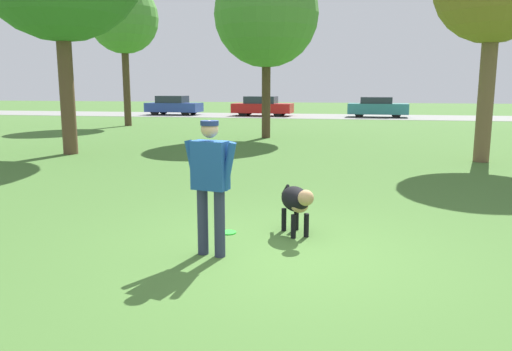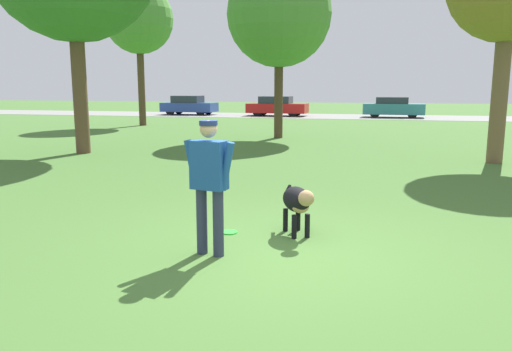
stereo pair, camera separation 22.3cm
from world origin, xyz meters
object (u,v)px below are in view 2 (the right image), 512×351
Objects in this scene: tree_far_left at (139,20)px; person at (209,177)px; frisbee at (229,232)px; tree_mid_center at (279,15)px; dog at (298,201)px; parked_car_red at (277,106)px; parked_car_blue at (189,105)px; parked_car_teal at (393,107)px.

person is at bearing -61.68° from tree_far_left.
tree_mid_center reaches higher than frisbee.
tree_far_left is at bearing -176.95° from dog.
tree_far_left reaches higher than tree_mid_center.
tree_mid_center reaches higher than person.
tree_mid_center is at bearing -30.00° from tree_far_left.
parked_car_red is (-4.91, 28.95, -0.29)m from person.
tree_far_left is 12.36m from parked_car_red.
person is 14.66m from tree_mid_center.
tree_mid_center is (-1.87, 13.10, 4.73)m from frisbee.
person is at bearing -66.32° from parked_car_blue.
dog is at bearing -91.77° from parked_car_teal.
parked_car_blue is (-12.36, 27.94, 0.20)m from dog.
parked_car_blue reaches higher than parked_car_teal.
parked_car_red is at bearing 99.85° from frisbee.
parked_car_red is at bearing 1.82° from parked_car_blue.
frisbee is 14.05m from tree_mid_center.
dog is 28.00m from parked_car_teal.
tree_far_left is (-10.12, 18.78, 4.43)m from person.
frisbee is 0.03× the size of tree_far_left.
parked_car_red is at bearing 162.94° from dog.
tree_far_left is 1.80× the size of parked_car_teal.
parked_car_red reaches higher than dog.
person is 1.80× the size of dog.
parked_car_red is (-4.87, 28.01, 0.66)m from frisbee.
tree_far_left is 17.23m from parked_car_teal.
dog reaches higher than frisbee.
person is at bearing -93.39° from parked_car_teal.
dog is (0.90, 1.04, -0.48)m from person.
frisbee is at bearing 104.93° from person.
parked_car_blue is 14.41m from parked_car_teal.
person is at bearing -82.27° from tree_mid_center.
tree_mid_center is 15.74m from parked_car_red.
parked_car_blue is (-11.46, 28.98, -0.28)m from person.
person is 0.24× the size of tree_mid_center.
tree_mid_center reaches higher than dog.
dog is at bearing -58.15° from tree_far_left.
parked_car_blue is at bearing 122.60° from tree_mid_center.
dog is 13.96m from tree_mid_center.
person is 21.79m from tree_far_left.
frisbee is 28.20m from parked_car_teal.
parked_car_teal is (13.07, 10.19, -4.72)m from tree_far_left.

